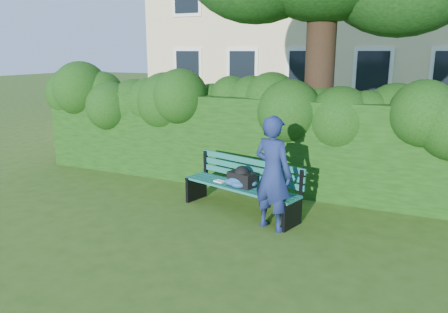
% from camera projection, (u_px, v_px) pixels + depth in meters
% --- Properties ---
extents(ground, '(80.00, 80.00, 0.00)m').
position_uv_depth(ground, '(208.00, 222.00, 7.01)').
color(ground, '#345214').
rests_on(ground, ground).
extents(hedge, '(10.00, 1.00, 1.80)m').
position_uv_depth(hedge, '(258.00, 142.00, 8.73)').
color(hedge, black).
rests_on(hedge, ground).
extents(park_bench, '(2.21, 1.10, 0.89)m').
position_uv_depth(park_bench, '(242.00, 183.00, 7.34)').
color(park_bench, '#0F4E49').
rests_on(park_bench, ground).
extents(man_reading, '(0.74, 0.60, 1.76)m').
position_uv_depth(man_reading, '(273.00, 173.00, 6.56)').
color(man_reading, '#16214F').
rests_on(man_reading, ground).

